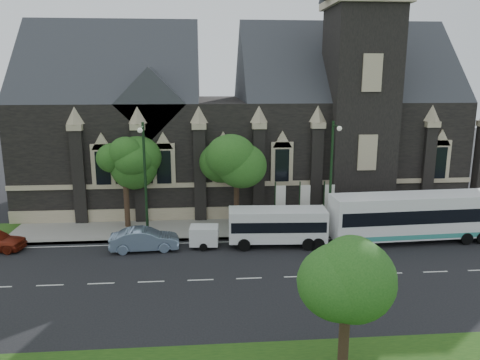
{
  "coord_description": "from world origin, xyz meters",
  "views": [
    {
      "loc": [
        0.31,
        -26.22,
        12.23
      ],
      "look_at": [
        2.93,
        6.0,
        4.9
      ],
      "focal_mm": 34.35,
      "sensor_mm": 36.0,
      "label": 1
    }
  ],
  "objects": [
    {
      "name": "tree_walk_left",
      "position": [
        -5.8,
        10.7,
        5.73
      ],
      "size": [
        3.91,
        3.91,
        7.64
      ],
      "color": "black",
      "rests_on": "ground"
    },
    {
      "name": "tree_park_east",
      "position": [
        6.18,
        -9.32,
        4.62
      ],
      "size": [
        3.4,
        3.4,
        6.28
      ],
      "color": "black",
      "rests_on": "ground"
    },
    {
      "name": "tour_coach",
      "position": [
        15.93,
        5.63,
        1.97
      ],
      "size": [
        12.52,
        3.37,
        3.62
      ],
      "rotation": [
        0.0,
        0.0,
        0.05
      ],
      "color": "white",
      "rests_on": "ground"
    },
    {
      "name": "box_trailer",
      "position": [
        0.27,
        5.58,
        0.9
      ],
      "size": [
        3.01,
        1.77,
        1.58
      ],
      "rotation": [
        0.0,
        0.0,
        -0.08
      ],
      "color": "silver",
      "rests_on": "ground"
    },
    {
      "name": "street_lamp_mid",
      "position": [
        -4.0,
        7.09,
        5.11
      ],
      "size": [
        0.36,
        1.88,
        9.0
      ],
      "color": "black",
      "rests_on": "ground"
    },
    {
      "name": "museum",
      "position": [
        5.12,
        18.78,
        8.17
      ],
      "size": [
        40.0,
        17.7,
        29.9
      ],
      "color": "black",
      "rests_on": "ground"
    },
    {
      "name": "sedan",
      "position": [
        -4.0,
        5.33,
        0.8
      ],
      "size": [
        4.98,
        2.01,
        1.61
      ],
      "primitive_type": "imported",
      "rotation": [
        0.0,
        0.0,
        1.63
      ],
      "color": "#768DAA",
      "rests_on": "ground"
    },
    {
      "name": "shuttle_bus",
      "position": [
        5.67,
        5.57,
        1.59
      ],
      "size": [
        7.23,
        2.85,
        2.75
      ],
      "rotation": [
        0.0,
        0.0,
        -0.05
      ],
      "color": "silver",
      "rests_on": "ground"
    },
    {
      "name": "banner_flag_center",
      "position": [
        8.29,
        9.0,
        2.38
      ],
      "size": [
        0.9,
        0.1,
        4.0
      ],
      "color": "black",
      "rests_on": "ground"
    },
    {
      "name": "street_lamp_near",
      "position": [
        10.0,
        7.09,
        5.11
      ],
      "size": [
        0.36,
        1.88,
        9.0
      ],
      "color": "black",
      "rests_on": "ground"
    },
    {
      "name": "banner_flag_right",
      "position": [
        10.29,
        9.0,
        2.38
      ],
      "size": [
        0.9,
        0.1,
        4.0
      ],
      "color": "black",
      "rests_on": "ground"
    },
    {
      "name": "tree_walk_right",
      "position": [
        3.21,
        10.71,
        5.82
      ],
      "size": [
        4.08,
        4.08,
        7.8
      ],
      "color": "black",
      "rests_on": "ground"
    },
    {
      "name": "sidewalk",
      "position": [
        0.0,
        9.5,
        0.07
      ],
      "size": [
        80.0,
        5.0,
        0.15
      ],
      "primitive_type": "cube",
      "color": "gray",
      "rests_on": "ground"
    },
    {
      "name": "ground",
      "position": [
        0.0,
        0.0,
        0.0
      ],
      "size": [
        160.0,
        160.0,
        0.0
      ],
      "primitive_type": "plane",
      "color": "black",
      "rests_on": "ground"
    },
    {
      "name": "banner_flag_left",
      "position": [
        6.29,
        9.0,
        2.38
      ],
      "size": [
        0.9,
        0.1,
        4.0
      ],
      "color": "black",
      "rests_on": "ground"
    }
  ]
}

